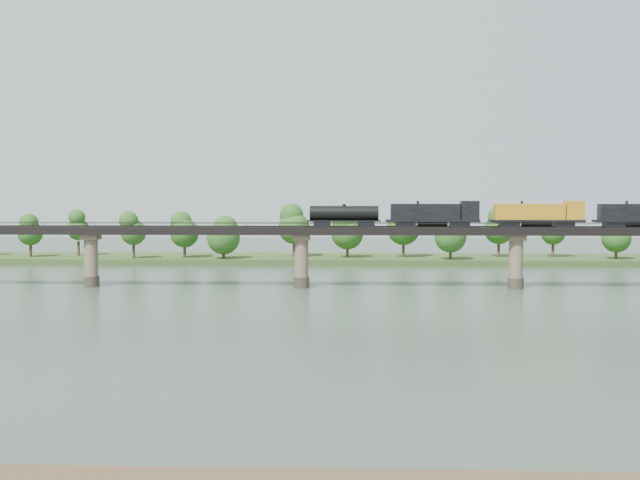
{
  "coord_description": "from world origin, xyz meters",
  "views": [
    {
      "loc": [
        8.96,
        -119.74,
        17.9
      ],
      "look_at": [
        3.5,
        30.0,
        9.0
      ],
      "focal_mm": 45.0,
      "sensor_mm": 36.0,
      "label": 1
    }
  ],
  "objects": [
    {
      "name": "ground",
      "position": [
        0.0,
        0.0,
        0.0
      ],
      "size": [
        400.0,
        400.0,
        0.0
      ],
      "primitive_type": "plane",
      "color": "#334134",
      "rests_on": "ground"
    },
    {
      "name": "freight_train",
      "position": [
        37.43,
        30.0,
        13.81
      ],
      "size": [
        70.41,
        2.74,
        4.85
      ],
      "color": "black",
      "rests_on": "bridge"
    },
    {
      "name": "bridge_superstructure",
      "position": [
        0.0,
        30.0,
        11.79
      ],
      "size": [
        220.0,
        4.9,
        0.75
      ],
      "color": "black",
      "rests_on": "bridge"
    },
    {
      "name": "far_bank",
      "position": [
        0.0,
        85.0,
        0.8
      ],
      "size": [
        300.0,
        24.0,
        1.6
      ],
      "primitive_type": "cube",
      "color": "#2C461C",
      "rests_on": "ground"
    },
    {
      "name": "bridge",
      "position": [
        0.0,
        30.0,
        5.46
      ],
      "size": [
        236.0,
        30.0,
        11.5
      ],
      "color": "#473A2D",
      "rests_on": "ground"
    },
    {
      "name": "far_treeline",
      "position": [
        -8.21,
        80.52,
        8.83
      ],
      "size": [
        289.06,
        17.54,
        13.6
      ],
      "color": "#382619",
      "rests_on": "far_bank"
    }
  ]
}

